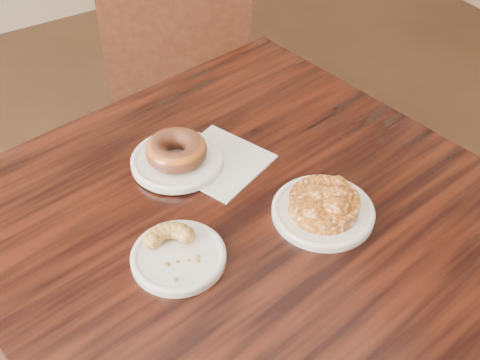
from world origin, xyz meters
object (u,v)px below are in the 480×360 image
chair_far (177,70)px  apple_fritter (324,201)px  cafe_table (247,336)px  cruller_fragment (178,249)px  glazed_donut (176,150)px

chair_far → apple_fritter: 1.06m
cafe_table → cruller_fragment: size_ratio=8.52×
cafe_table → apple_fritter: apple_fritter is taller
apple_fritter → cruller_fragment: bearing=171.5°
apple_fritter → cruller_fragment: 0.26m
apple_fritter → cruller_fragment: size_ratio=1.57×
cafe_table → chair_far: bearing=62.2°
chair_far → cruller_fragment: (-0.45, -0.95, 0.33)m
glazed_donut → cruller_fragment: size_ratio=1.12×
glazed_donut → cruller_fragment: (-0.10, -0.21, -0.01)m
cafe_table → chair_far: 0.97m
chair_far → apple_fritter: chair_far is taller
apple_fritter → glazed_donut: bearing=122.2°
chair_far → apple_fritter: size_ratio=5.57×
cafe_table → apple_fritter: size_ratio=5.44×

